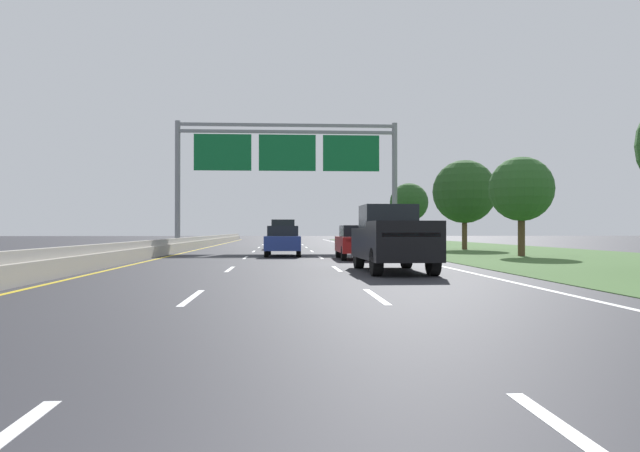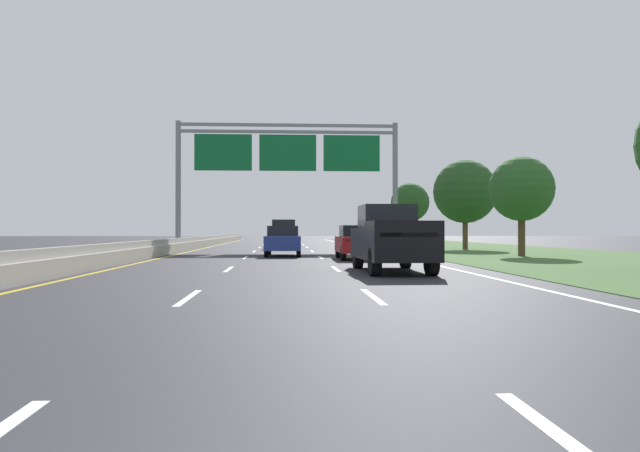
# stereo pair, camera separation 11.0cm
# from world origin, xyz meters

# --- Properties ---
(ground_plane) EXTENTS (220.00, 220.00, 0.00)m
(ground_plane) POSITION_xyz_m (0.00, 35.00, 0.00)
(ground_plane) COLOR #2B2B30
(lane_striping) EXTENTS (11.96, 106.00, 0.01)m
(lane_striping) POSITION_xyz_m (0.00, 34.54, 0.00)
(lane_striping) COLOR white
(lane_striping) RESTS_ON ground
(grass_verge_right) EXTENTS (14.00, 110.00, 0.02)m
(grass_verge_right) POSITION_xyz_m (13.95, 35.00, 0.01)
(grass_verge_right) COLOR #3D602D
(grass_verge_right) RESTS_ON ground
(median_barrier_concrete) EXTENTS (0.60, 110.00, 0.85)m
(median_barrier_concrete) POSITION_xyz_m (-6.60, 35.00, 0.35)
(median_barrier_concrete) COLOR #A8A399
(median_barrier_concrete) RESTS_ON ground
(overhead_sign_gantry) EXTENTS (15.06, 0.42, 8.70)m
(overhead_sign_gantry) POSITION_xyz_m (0.30, 39.90, 6.20)
(overhead_sign_gantry) COLOR gray
(overhead_sign_gantry) RESTS_ON ground
(pickup_truck_black) EXTENTS (2.09, 5.43, 2.20)m
(pickup_truck_black) POSITION_xyz_m (3.53, 17.96, 1.07)
(pickup_truck_black) COLOR black
(pickup_truck_black) RESTS_ON ground
(car_darkgreen_centre_lane_suv) EXTENTS (1.90, 4.70, 2.11)m
(car_darkgreen_centre_lane_suv) POSITION_xyz_m (0.01, 43.55, 1.10)
(car_darkgreen_centre_lane_suv) COLOR #193D23
(car_darkgreen_centre_lane_suv) RESTS_ON ground
(car_blue_centre_lane_sedan) EXTENTS (1.90, 4.43, 1.57)m
(car_blue_centre_lane_sedan) POSITION_xyz_m (0.00, 30.35, 0.82)
(car_blue_centre_lane_sedan) COLOR navy
(car_blue_centre_lane_sedan) RESTS_ON ground
(car_red_right_lane_sedan) EXTENTS (1.85, 4.41, 1.57)m
(car_red_right_lane_sedan) POSITION_xyz_m (3.48, 26.69, 0.82)
(car_red_right_lane_sedan) COLOR maroon
(car_red_right_lane_sedan) RESTS_ON ground
(roadside_tree_mid) EXTENTS (3.32, 3.32, 5.14)m
(roadside_tree_mid) POSITION_xyz_m (12.26, 29.18, 3.46)
(roadside_tree_mid) COLOR #4C3823
(roadside_tree_mid) RESTS_ON ground
(roadside_tree_far) EXTENTS (4.38, 4.38, 6.22)m
(roadside_tree_far) POSITION_xyz_m (12.57, 40.17, 4.02)
(roadside_tree_far) COLOR #4C3823
(roadside_tree_far) RESTS_ON ground
(roadside_tree_distant) EXTENTS (3.74, 3.74, 5.94)m
(roadside_tree_distant) POSITION_xyz_m (12.30, 57.62, 4.06)
(roadside_tree_distant) COLOR #4C3823
(roadside_tree_distant) RESTS_ON ground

